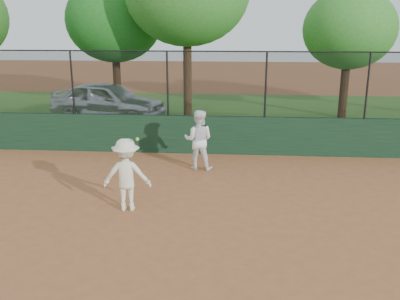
# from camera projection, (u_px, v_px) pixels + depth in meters

# --- Properties ---
(ground) EXTENTS (80.00, 80.00, 0.00)m
(ground) POSITION_uv_depth(u_px,v_px,m) (149.00, 241.00, 8.49)
(ground) COLOR #A15C34
(ground) RESTS_ON ground
(back_wall) EXTENTS (26.00, 0.20, 1.20)m
(back_wall) POSITION_uv_depth(u_px,v_px,m) (184.00, 134.00, 14.07)
(back_wall) COLOR #193721
(back_wall) RESTS_ON ground
(grass_strip) EXTENTS (36.00, 12.00, 0.01)m
(grass_strip) POSITION_uv_depth(u_px,v_px,m) (199.00, 115.00, 19.99)
(grass_strip) COLOR #2C5B1C
(grass_strip) RESTS_ON ground
(parked_car) EXTENTS (5.16, 3.03, 1.65)m
(parked_car) POSITION_uv_depth(u_px,v_px,m) (108.00, 101.00, 18.65)
(parked_car) COLOR silver
(parked_car) RESTS_ON ground
(player_second) EXTENTS (0.87, 0.71, 1.69)m
(player_second) POSITION_uv_depth(u_px,v_px,m) (198.00, 140.00, 12.47)
(player_second) COLOR white
(player_second) RESTS_ON ground
(player_main) EXTENTS (1.09, 0.67, 1.71)m
(player_main) POSITION_uv_depth(u_px,v_px,m) (127.00, 175.00, 9.72)
(player_main) COLOR #EEEBCA
(player_main) RESTS_ON ground
(fence_assembly) EXTENTS (26.00, 0.06, 2.00)m
(fence_assembly) POSITION_uv_depth(u_px,v_px,m) (183.00, 83.00, 13.62)
(fence_assembly) COLOR black
(fence_assembly) RESTS_ON back_wall
(tree_1) EXTENTS (4.38, 3.98, 5.99)m
(tree_1) POSITION_uv_depth(u_px,v_px,m) (114.00, 20.00, 20.13)
(tree_1) COLOR #3C2615
(tree_1) RESTS_ON ground
(tree_3) EXTENTS (3.85, 3.50, 5.40)m
(tree_3) POSITION_uv_depth(u_px,v_px,m) (349.00, 29.00, 18.45)
(tree_3) COLOR #3C2314
(tree_3) RESTS_ON ground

